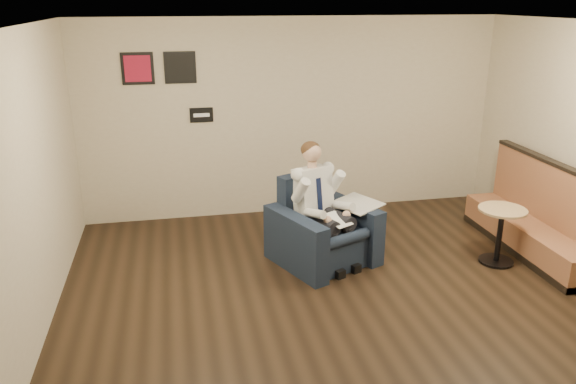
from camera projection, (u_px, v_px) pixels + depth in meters
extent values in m
plane|color=black|center=(355.00, 312.00, 5.72)|extent=(6.00, 6.00, 0.00)
cube|color=beige|center=(293.00, 118.00, 8.03)|extent=(6.00, 0.02, 2.80)
cube|color=beige|center=(18.00, 204.00, 4.68)|extent=(0.02, 6.00, 2.80)
cube|color=white|center=(368.00, 26.00, 4.80)|extent=(6.00, 6.00, 0.02)
cube|color=black|center=(201.00, 115.00, 7.74)|extent=(0.32, 0.02, 0.20)
cube|color=#A91432|center=(138.00, 69.00, 7.37)|extent=(0.42, 0.03, 0.42)
cube|color=black|center=(180.00, 68.00, 7.47)|extent=(0.42, 0.03, 0.42)
cube|color=black|center=(324.00, 222.00, 6.67)|extent=(1.37, 1.37, 1.00)
cube|color=white|center=(337.00, 220.00, 6.45)|extent=(0.36, 0.40, 0.01)
cube|color=silver|center=(357.00, 204.00, 6.76)|extent=(0.64, 0.68, 0.01)
cube|color=black|center=(310.00, 236.00, 6.96)|extent=(0.69, 0.69, 0.48)
cube|color=#2AD373|center=(308.00, 218.00, 6.86)|extent=(0.50, 0.37, 0.01)
cylinder|color=white|center=(325.00, 210.00, 6.98)|extent=(0.10, 0.10, 0.10)
cube|color=black|center=(314.00, 212.00, 7.04)|extent=(0.17, 0.12, 0.01)
cube|color=brown|center=(532.00, 208.00, 6.93)|extent=(0.53, 2.23, 1.14)
cylinder|color=tan|center=(499.00, 236.00, 6.68)|extent=(0.60, 0.60, 0.69)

